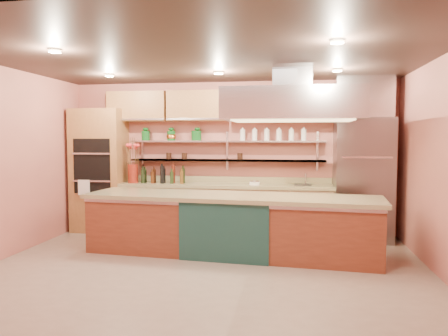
% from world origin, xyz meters
% --- Properties ---
extents(floor, '(6.00, 5.00, 0.02)m').
position_xyz_m(floor, '(0.00, 0.00, -0.01)').
color(floor, gray).
rests_on(floor, ground).
extents(ceiling, '(6.00, 5.00, 0.02)m').
position_xyz_m(ceiling, '(0.00, 0.00, 2.80)').
color(ceiling, black).
rests_on(ceiling, wall_back).
extents(wall_back, '(6.00, 0.04, 2.80)m').
position_xyz_m(wall_back, '(0.00, 2.50, 1.40)').
color(wall_back, '#B16153').
rests_on(wall_back, floor).
extents(wall_front, '(6.00, 0.04, 2.80)m').
position_xyz_m(wall_front, '(0.00, -2.50, 1.40)').
color(wall_front, '#B16153').
rests_on(wall_front, floor).
extents(wall_right, '(0.04, 5.00, 2.80)m').
position_xyz_m(wall_right, '(3.00, 0.00, 1.40)').
color(wall_right, '#B16153').
rests_on(wall_right, floor).
extents(oven_stack, '(0.95, 0.64, 2.30)m').
position_xyz_m(oven_stack, '(-2.45, 2.18, 1.15)').
color(oven_stack, '#9A6638').
rests_on(oven_stack, floor).
extents(refrigerator, '(0.95, 0.72, 2.10)m').
position_xyz_m(refrigerator, '(2.35, 2.14, 1.05)').
color(refrigerator, slate).
rests_on(refrigerator, floor).
extents(back_counter, '(3.84, 0.64, 0.93)m').
position_xyz_m(back_counter, '(-0.05, 2.20, 0.47)').
color(back_counter, tan).
rests_on(back_counter, floor).
extents(wall_shelf_lower, '(3.60, 0.26, 0.03)m').
position_xyz_m(wall_shelf_lower, '(-0.05, 2.37, 1.35)').
color(wall_shelf_lower, silver).
rests_on(wall_shelf_lower, wall_back).
extents(wall_shelf_upper, '(3.60, 0.26, 0.03)m').
position_xyz_m(wall_shelf_upper, '(-0.05, 2.37, 1.70)').
color(wall_shelf_upper, silver).
rests_on(wall_shelf_upper, wall_back).
extents(upper_cabinets, '(4.60, 0.36, 0.55)m').
position_xyz_m(upper_cabinets, '(0.00, 2.32, 2.35)').
color(upper_cabinets, '#9A6638').
rests_on(upper_cabinets, wall_back).
extents(range_hood, '(2.00, 1.00, 0.45)m').
position_xyz_m(range_hood, '(1.14, 0.87, 2.25)').
color(range_hood, silver).
rests_on(range_hood, ceiling).
extents(ceiling_downlights, '(4.00, 2.80, 0.02)m').
position_xyz_m(ceiling_downlights, '(0.00, 0.20, 2.77)').
color(ceiling_downlights, '#FFE5A5').
rests_on(ceiling_downlights, ceiling).
extents(island, '(4.42, 1.34, 0.91)m').
position_xyz_m(island, '(0.24, 0.87, 0.45)').
color(island, brown).
rests_on(island, floor).
extents(flower_vase, '(0.21, 0.21, 0.34)m').
position_xyz_m(flower_vase, '(-1.78, 2.15, 1.10)').
color(flower_vase, maroon).
rests_on(flower_vase, back_counter).
extents(oil_bottle_cluster, '(0.87, 0.29, 0.28)m').
position_xyz_m(oil_bottle_cluster, '(-1.20, 2.15, 1.07)').
color(oil_bottle_cluster, black).
rests_on(oil_bottle_cluster, back_counter).
extents(kitchen_scale, '(0.18, 0.14, 0.10)m').
position_xyz_m(kitchen_scale, '(0.49, 2.15, 0.98)').
color(kitchen_scale, silver).
rests_on(kitchen_scale, back_counter).
extents(bar_faucet, '(0.03, 0.03, 0.22)m').
position_xyz_m(bar_faucet, '(1.39, 2.25, 1.04)').
color(bar_faucet, silver).
rests_on(bar_faucet, back_counter).
extents(copper_kettle, '(0.17, 0.17, 0.13)m').
position_xyz_m(copper_kettle, '(-1.10, 2.37, 1.78)').
color(copper_kettle, orange).
rests_on(copper_kettle, wall_shelf_upper).
extents(green_canister, '(0.16, 0.16, 0.18)m').
position_xyz_m(green_canister, '(-0.63, 2.37, 1.81)').
color(green_canister, '#0F4A17').
rests_on(green_canister, wall_shelf_upper).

